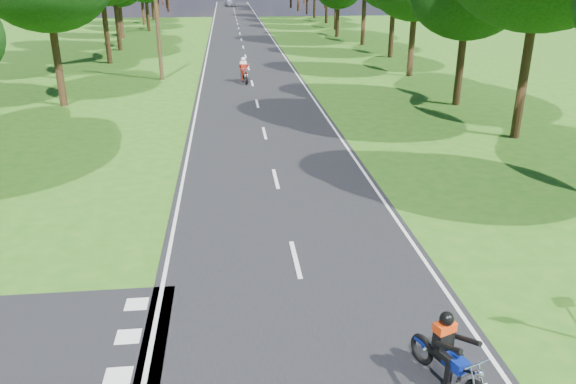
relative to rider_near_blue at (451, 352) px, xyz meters
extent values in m
plane|color=#265D15|center=(-2.16, 2.97, -0.74)|extent=(160.00, 160.00, 0.00)
cube|color=black|center=(-2.16, 52.97, -0.73)|extent=(7.00, 140.00, 0.02)
cube|color=silver|center=(-2.16, 4.97, -0.71)|extent=(0.12, 2.00, 0.01)
cube|color=silver|center=(-2.16, 10.97, -0.71)|extent=(0.12, 2.00, 0.01)
cube|color=silver|center=(-2.16, 16.97, -0.71)|extent=(0.12, 2.00, 0.01)
cube|color=silver|center=(-2.16, 22.97, -0.71)|extent=(0.12, 2.00, 0.01)
cube|color=silver|center=(-2.16, 28.97, -0.71)|extent=(0.12, 2.00, 0.01)
cube|color=silver|center=(-2.16, 34.97, -0.71)|extent=(0.12, 2.00, 0.01)
cube|color=silver|center=(-2.16, 40.97, -0.71)|extent=(0.12, 2.00, 0.01)
cube|color=silver|center=(-2.16, 46.97, -0.71)|extent=(0.12, 2.00, 0.01)
cube|color=silver|center=(-2.16, 52.97, -0.71)|extent=(0.12, 2.00, 0.01)
cube|color=silver|center=(-2.16, 58.97, -0.71)|extent=(0.12, 2.00, 0.01)
cube|color=silver|center=(-2.16, 64.97, -0.71)|extent=(0.12, 2.00, 0.01)
cube|color=silver|center=(-2.16, 70.97, -0.71)|extent=(0.12, 2.00, 0.01)
cube|color=silver|center=(-2.16, 76.97, -0.71)|extent=(0.12, 2.00, 0.01)
cube|color=silver|center=(-2.16, 82.97, -0.71)|extent=(0.12, 2.00, 0.01)
cube|color=silver|center=(-2.16, 88.97, -0.71)|extent=(0.12, 2.00, 0.01)
cube|color=silver|center=(-2.16, 94.97, -0.71)|extent=(0.12, 2.00, 0.01)
cube|color=silver|center=(-2.16, 100.97, -0.71)|extent=(0.12, 2.00, 0.01)
cube|color=silver|center=(-2.16, 106.97, -0.71)|extent=(0.12, 2.00, 0.01)
cube|color=silver|center=(-2.16, 112.97, -0.71)|extent=(0.12, 2.00, 0.01)
cube|color=silver|center=(-2.16, 118.97, -0.71)|extent=(0.12, 2.00, 0.01)
cube|color=silver|center=(-5.46, 52.97, -0.71)|extent=(0.10, 140.00, 0.01)
cube|color=silver|center=(1.14, 52.97, -0.71)|extent=(0.10, 140.00, 0.01)
cube|color=silver|center=(-5.96, 0.87, -0.71)|extent=(0.50, 0.50, 0.01)
cube|color=silver|center=(-5.96, 2.07, -0.71)|extent=(0.50, 0.50, 0.01)
cube|color=silver|center=(-5.96, 3.27, -0.71)|extent=(0.50, 0.50, 0.01)
cylinder|color=black|center=(-12.74, 23.72, 1.22)|extent=(0.40, 0.40, 3.91)
cylinder|color=black|center=(-15.10, 32.15, 1.16)|extent=(0.40, 0.40, 3.79)
cylinder|color=black|center=(-12.99, 38.56, 1.42)|extent=(0.40, 0.40, 4.32)
cylinder|color=black|center=(-13.42, 46.06, 1.46)|extent=(0.40, 0.40, 4.40)
cylinder|color=black|center=(-14.77, 55.75, 0.86)|extent=(0.40, 0.40, 3.20)
cylinder|color=black|center=(-12.91, 63.12, 0.87)|extent=(0.40, 0.40, 3.22)
cylinder|color=black|center=(-14.46, 70.88, 1.07)|extent=(0.40, 0.40, 3.61)
cylinder|color=black|center=(-14.10, 78.71, 0.60)|extent=(0.40, 0.40, 2.67)
cylinder|color=black|center=(-14.34, 87.87, 0.81)|extent=(0.40, 0.40, 3.09)
cylinder|color=black|center=(8.90, 15.17, 1.54)|extent=(0.40, 0.40, 4.56)
cylinder|color=black|center=(8.76, 21.66, 1.01)|extent=(0.40, 0.40, 3.49)
cylinder|color=black|center=(8.90, 30.55, 1.11)|extent=(0.40, 0.40, 3.69)
cylinder|color=black|center=(10.01, 39.38, 1.13)|extent=(0.40, 0.40, 3.74)
cylinder|color=black|center=(9.55, 47.69, 1.58)|extent=(0.40, 0.40, 4.64)
cylinder|color=black|center=(8.38, 54.89, 0.72)|extent=(0.40, 0.40, 2.91)
cylinder|color=black|center=(9.60, 62.36, 1.20)|extent=(0.40, 0.40, 3.88)
cylinder|color=black|center=(9.93, 70.84, 1.35)|extent=(0.40, 0.40, 4.18)
cylinder|color=black|center=(9.64, 79.80, 1.58)|extent=(0.40, 0.40, 4.63)
cylinder|color=black|center=(9.52, 87.08, 0.94)|extent=(0.40, 0.40, 3.36)
cylinder|color=black|center=(-18.16, 97.97, 1.02)|extent=(0.40, 0.40, 3.52)
cylinder|color=#382616|center=(-8.16, 30.97, 3.26)|extent=(0.26, 0.26, 8.00)
imported|color=silver|center=(-2.80, 107.75, -0.02)|extent=(2.40, 4.33, 1.39)
camera|label=1|loc=(-3.72, -7.78, 6.30)|focal=35.00mm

